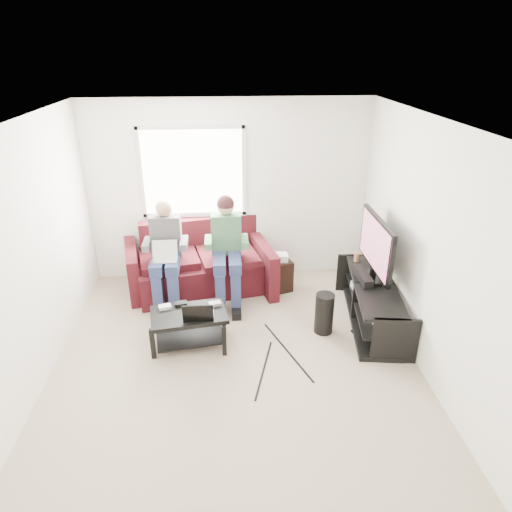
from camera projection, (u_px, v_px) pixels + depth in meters
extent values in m
plane|color=#B6A38E|center=(236.00, 365.00, 5.05)|extent=(4.50, 4.50, 0.00)
plane|color=white|center=(231.00, 123.00, 3.95)|extent=(4.50, 4.50, 0.00)
plane|color=white|center=(229.00, 192.00, 6.54)|extent=(4.50, 0.00, 4.50)
plane|color=white|center=(246.00, 436.00, 2.47)|extent=(4.50, 0.00, 4.50)
plane|color=white|center=(25.00, 265.00, 4.37)|extent=(0.00, 4.50, 4.50)
plane|color=white|center=(430.00, 253.00, 4.63)|extent=(0.00, 4.50, 4.50)
cube|color=white|center=(193.00, 172.00, 6.37)|extent=(1.40, 0.01, 1.20)
cube|color=silver|center=(193.00, 172.00, 6.36)|extent=(1.48, 0.04, 1.28)
cube|color=#47111B|center=(199.00, 274.00, 6.52)|extent=(1.85, 1.24, 0.47)
cube|color=#47111B|center=(199.00, 233.00, 6.68)|extent=(1.71, 0.55, 0.48)
cube|color=#47111B|center=(133.00, 270.00, 6.42)|extent=(0.35, 1.01, 0.67)
cube|color=#47111B|center=(264.00, 266.00, 6.54)|extent=(0.35, 1.01, 0.67)
cube|color=#47111B|center=(169.00, 258.00, 6.36)|extent=(0.92, 0.93, 0.10)
cube|color=#47111B|center=(228.00, 256.00, 6.41)|extent=(0.92, 0.93, 0.10)
cube|color=navy|center=(157.00, 265.00, 5.88)|extent=(0.16, 0.45, 0.14)
cube|color=navy|center=(173.00, 265.00, 5.89)|extent=(0.16, 0.45, 0.14)
cube|color=navy|center=(158.00, 296.00, 5.86)|extent=(0.13, 0.13, 0.57)
cube|color=navy|center=(174.00, 295.00, 5.87)|extent=(0.13, 0.13, 0.57)
cube|color=#504F54|center=(166.00, 235.00, 6.06)|extent=(0.40, 0.22, 0.55)
sphere|color=tan|center=(164.00, 208.00, 5.92)|extent=(0.22, 0.22, 0.22)
cube|color=navy|center=(220.00, 263.00, 5.93)|extent=(0.16, 0.45, 0.14)
cube|color=navy|center=(235.00, 263.00, 5.95)|extent=(0.16, 0.45, 0.14)
cube|color=navy|center=(220.00, 294.00, 5.91)|extent=(0.13, 0.13, 0.57)
cube|color=navy|center=(236.00, 293.00, 5.93)|extent=(0.13, 0.13, 0.57)
cube|color=#585B5B|center=(226.00, 234.00, 6.11)|extent=(0.40, 0.22, 0.55)
sphere|color=tan|center=(225.00, 207.00, 5.98)|extent=(0.22, 0.22, 0.22)
sphere|color=#341A1D|center=(225.00, 204.00, 5.96)|extent=(0.23, 0.23, 0.23)
cube|color=black|center=(189.00, 315.00, 5.23)|extent=(0.93, 0.65, 0.05)
cube|color=black|center=(190.00, 337.00, 5.36)|extent=(0.84, 0.56, 0.02)
cube|color=black|center=(153.00, 344.00, 5.08)|extent=(0.05, 0.05, 0.38)
cube|color=black|center=(224.00, 341.00, 5.14)|extent=(0.05, 0.05, 0.38)
cube|color=black|center=(158.00, 321.00, 5.50)|extent=(0.05, 0.05, 0.38)
cube|color=black|center=(224.00, 318.00, 5.56)|extent=(0.05, 0.05, 0.38)
cube|color=silver|center=(165.00, 307.00, 5.30)|extent=(0.16, 0.12, 0.04)
cube|color=black|center=(181.00, 304.00, 5.37)|extent=(0.15, 0.11, 0.04)
cube|color=gray|center=(215.00, 304.00, 5.37)|extent=(0.16, 0.13, 0.04)
cube|color=black|center=(374.00, 285.00, 5.61)|extent=(0.73, 1.73, 0.04)
cube|color=black|center=(372.00, 303.00, 5.72)|extent=(0.68, 1.66, 0.03)
cube|color=black|center=(370.00, 319.00, 5.82)|extent=(0.73, 1.73, 0.06)
cube|color=black|center=(395.00, 341.00, 4.98)|extent=(0.50, 0.11, 0.56)
cube|color=black|center=(355.00, 273.00, 6.46)|extent=(0.50, 0.11, 0.56)
cube|color=black|center=(372.00, 278.00, 5.68)|extent=(0.12, 0.40, 0.04)
cube|color=black|center=(373.00, 272.00, 5.65)|extent=(0.06, 0.06, 0.12)
cube|color=black|center=(376.00, 244.00, 5.49)|extent=(0.05, 1.10, 0.65)
cube|color=#E3357E|center=(374.00, 244.00, 5.48)|extent=(0.01, 1.01, 0.58)
cube|color=black|center=(363.00, 276.00, 5.66)|extent=(0.12, 0.50, 0.10)
cylinder|color=#9C6143|center=(357.00, 257.00, 6.14)|extent=(0.08, 0.08, 0.12)
cube|color=silver|center=(383.00, 317.00, 5.34)|extent=(0.30, 0.22, 0.06)
cube|color=gray|center=(366.00, 287.00, 5.97)|extent=(0.34, 0.26, 0.08)
cube|color=black|center=(374.00, 301.00, 5.65)|extent=(0.38, 0.30, 0.07)
cylinder|color=black|center=(324.00, 313.00, 5.53)|extent=(0.23, 0.23, 0.52)
cube|color=black|center=(364.00, 338.00, 5.48)|extent=(0.23, 0.42, 0.02)
cube|color=black|center=(279.00, 275.00, 6.51)|extent=(0.31, 0.31, 0.46)
cube|color=silver|center=(280.00, 257.00, 6.39)|extent=(0.22, 0.18, 0.10)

